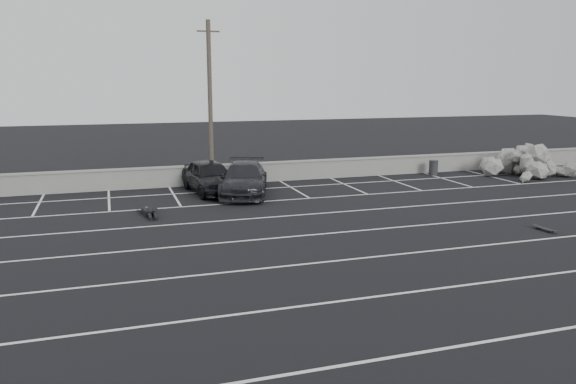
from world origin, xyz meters
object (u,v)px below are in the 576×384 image
object	(u,v)px
trash_bin	(433,168)
car_right	(244,179)
car_left	(210,176)
utility_pole	(210,105)
skateboard	(545,229)
person	(148,209)
riprap_pile	(524,167)

from	to	relation	value
trash_bin	car_right	bearing A→B (deg)	-169.75
car_left	utility_pole	xyz separation A→B (m)	(0.36, 1.37, 3.43)
trash_bin	skateboard	xyz separation A→B (m)	(-2.90, -12.10, -0.36)
person	skateboard	world-z (taller)	person
riprap_pile	person	world-z (taller)	riprap_pile
utility_pole	skateboard	distance (m)	16.44
car_right	skateboard	bearing A→B (deg)	-30.92
utility_pole	riprap_pile	bearing A→B (deg)	-6.08
person	skateboard	xyz separation A→B (m)	(13.68, -7.11, -0.15)
skateboard	trash_bin	bearing A→B (deg)	70.78
car_left	car_right	xyz separation A→B (m)	(1.49, -0.98, -0.04)
car_right	person	bearing A→B (deg)	-131.82
person	utility_pole	bearing A→B (deg)	49.97
utility_pole	person	xyz separation A→B (m)	(-3.60, -5.20, -4.01)
riprap_pile	skateboard	xyz separation A→B (m)	(-7.86, -10.39, -0.42)
car_left	trash_bin	size ratio (longest dim) A/B	5.48
person	car_left	bearing A→B (deg)	44.42
trash_bin	person	size ratio (longest dim) A/B	0.37
car_left	skateboard	world-z (taller)	car_left
car_right	riprap_pile	distance (m)	16.82
utility_pole	person	size ratio (longest dim) A/B	3.57
riprap_pile	person	xyz separation A→B (m)	(-21.55, -3.29, -0.27)
car_left	person	world-z (taller)	car_left
riprap_pile	skateboard	size ratio (longest dim) A/B	6.00
car_right	riprap_pile	xyz separation A→B (m)	(16.81, 0.44, -0.26)
riprap_pile	skateboard	distance (m)	13.04
utility_pole	skateboard	world-z (taller)	utility_pole
utility_pole	car_left	bearing A→B (deg)	-104.65
car_left	skateboard	bearing A→B (deg)	-53.89
car_left	car_right	size ratio (longest dim) A/B	0.90
car_left	utility_pole	world-z (taller)	utility_pole
car_left	trash_bin	xyz separation A→B (m)	(13.34, 1.16, -0.37)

